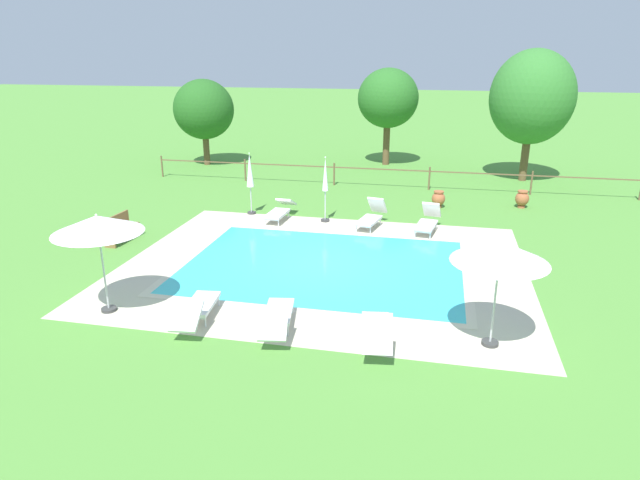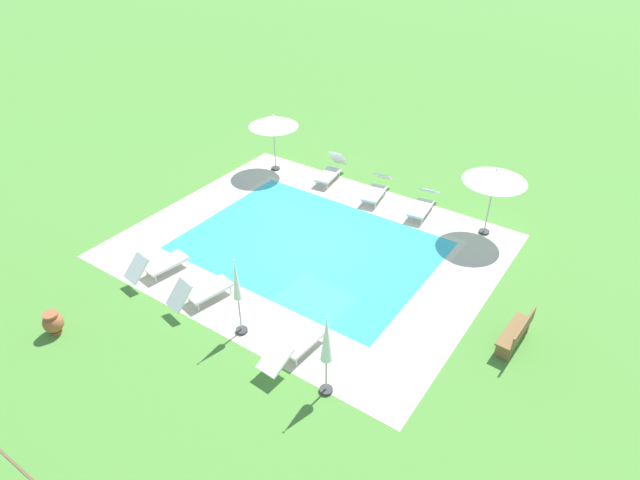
{
  "view_description": "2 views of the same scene",
  "coord_description": "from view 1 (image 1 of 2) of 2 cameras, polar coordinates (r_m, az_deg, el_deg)",
  "views": [
    {
      "loc": [
        3.06,
        -14.62,
        5.91
      ],
      "look_at": [
        -0.21,
        0.5,
        0.6
      ],
      "focal_mm": 30.82,
      "sensor_mm": 36.0,
      "label": 1
    },
    {
      "loc": [
        -8.53,
        11.8,
        10.08
      ],
      "look_at": [
        -0.74,
        0.49,
        0.79
      ],
      "focal_mm": 30.22,
      "sensor_mm": 36.0,
      "label": 2
    }
  ],
  "objects": [
    {
      "name": "ground_plane",
      "position": [
        16.06,
        0.35,
        -2.64
      ],
      "size": [
        160.0,
        160.0,
        0.0
      ],
      "primitive_type": "plane",
      "color": "#518E38"
    },
    {
      "name": "pool_coping_rim",
      "position": [
        16.06,
        0.35,
        -2.61
      ],
      "size": [
        8.41,
        6.3,
        0.01
      ],
      "color": "beige",
      "rests_on": "ground"
    },
    {
      "name": "terracotta_urn_by_tree",
      "position": [
        23.36,
        20.25,
        4.06
      ],
      "size": [
        0.53,
        0.53,
        0.7
      ],
      "color": "#A85B38",
      "rests_on": "ground"
    },
    {
      "name": "patio_umbrella_open_foreground",
      "position": [
        13.52,
        -22.11,
        1.47
      ],
      "size": [
        2.06,
        2.06,
        2.43
      ],
      "color": "#383838",
      "rests_on": "ground"
    },
    {
      "name": "wooden_bench_lawn_side",
      "position": [
        19.1,
        -20.15,
        1.19
      ],
      "size": [
        0.52,
        1.52,
        0.87
      ],
      "color": "olive",
      "rests_on": "ground"
    },
    {
      "name": "swimming_pool_water",
      "position": [
        16.06,
        0.35,
        -2.63
      ],
      "size": [
        7.93,
        5.82,
        0.01
      ],
      "primitive_type": "cube",
      "color": "#38C6D1",
      "rests_on": "ground"
    },
    {
      "name": "tree_west_mid",
      "position": [
        30.91,
        -11.98,
        13.1
      ],
      "size": [
        3.22,
        3.22,
        4.57
      ],
      "color": "brown",
      "rests_on": "ground"
    },
    {
      "name": "sun_lounger_north_mid",
      "position": [
        11.73,
        5.86,
        -9.22
      ],
      "size": [
        0.85,
        1.92,
        0.99
      ],
      "color": "white",
      "rests_on": "ground"
    },
    {
      "name": "sun_lounger_south_near_corner",
      "position": [
        19.3,
        11.12,
        1.96
      ],
      "size": [
        0.89,
        1.98,
        0.95
      ],
      "color": "white",
      "rests_on": "ground"
    },
    {
      "name": "sun_lounger_north_near_steps",
      "position": [
        20.41,
        -4.2,
        3.09
      ],
      "size": [
        0.73,
        2.11,
        0.71
      ],
      "color": "white",
      "rests_on": "ground"
    },
    {
      "name": "sun_lounger_south_mid",
      "position": [
        12.99,
        -12.65,
        -6.85
      ],
      "size": [
        0.83,
        2.11,
        0.74
      ],
      "color": "white",
      "rests_on": "ground"
    },
    {
      "name": "sun_lounger_north_end",
      "position": [
        12.35,
        -4.47,
        -7.8
      ],
      "size": [
        0.94,
        2.1,
        0.8
      ],
      "color": "white",
      "rests_on": "ground"
    },
    {
      "name": "patio_umbrella_open_by_bench",
      "position": [
        11.6,
        18.21,
        -1.24
      ],
      "size": [
        1.98,
        1.98,
        2.37
      ],
      "color": "#383838",
      "rests_on": "ground"
    },
    {
      "name": "patio_umbrella_closed_row_mid_west",
      "position": [
        20.97,
        -7.28,
        6.8
      ],
      "size": [
        0.32,
        0.32,
        2.37
      ],
      "color": "#383838",
      "rests_on": "ground"
    },
    {
      "name": "pool_deck_paving",
      "position": [
        16.06,
        0.35,
        -2.63
      ],
      "size": [
        11.56,
        9.45,
        0.01
      ],
      "primitive_type": "cube",
      "color": "beige",
      "rests_on": "ground"
    },
    {
      "name": "patio_umbrella_closed_row_west",
      "position": [
        19.83,
        0.55,
        6.1
      ],
      "size": [
        0.32,
        0.32,
        2.4
      ],
      "color": "#383838",
      "rests_on": "ground"
    },
    {
      "name": "tree_far_west",
      "position": [
        30.47,
        7.08,
        14.37
      ],
      "size": [
        3.23,
        3.23,
        5.14
      ],
      "color": "brown",
      "rests_on": "ground"
    },
    {
      "name": "terracotta_urn_near_fence",
      "position": [
        22.46,
        12.19,
        4.22
      ],
      "size": [
        0.53,
        0.53,
        0.67
      ],
      "color": "#A85B38",
      "rests_on": "ground"
    },
    {
      "name": "perimeter_fence",
      "position": [
        25.38,
        6.35,
        7.01
      ],
      "size": [
        21.88,
        0.08,
        1.05
      ],
      "color": "brown",
      "rests_on": "ground"
    },
    {
      "name": "sun_lounger_north_far",
      "position": [
        19.58,
        5.35,
        2.49
      ],
      "size": [
        0.97,
        1.96,
        0.97
      ],
      "color": "white",
      "rests_on": "ground"
    },
    {
      "name": "tree_centre",
      "position": [
        28.03,
        21.15,
        13.64
      ],
      "size": [
        3.85,
        3.85,
        6.09
      ],
      "color": "brown",
      "rests_on": "ground"
    }
  ]
}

